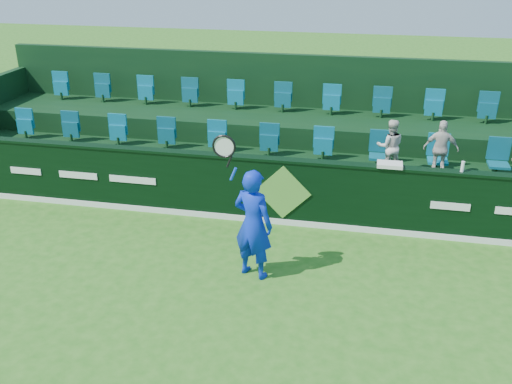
% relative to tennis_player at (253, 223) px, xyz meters
% --- Properties ---
extents(ground, '(60.00, 60.00, 0.00)m').
position_rel_tennis_player_xyz_m(ground, '(0.19, -1.98, -0.96)').
color(ground, '#266618').
rests_on(ground, ground).
extents(sponsor_hoarding, '(16.00, 0.25, 1.35)m').
position_rel_tennis_player_xyz_m(sponsor_hoarding, '(0.19, 2.02, -0.28)').
color(sponsor_hoarding, black).
rests_on(sponsor_hoarding, ground).
extents(stand_tier_front, '(16.00, 2.00, 0.80)m').
position_rel_tennis_player_xyz_m(stand_tier_front, '(0.19, 3.12, -0.56)').
color(stand_tier_front, black).
rests_on(stand_tier_front, ground).
extents(stand_tier_back, '(16.00, 1.80, 1.30)m').
position_rel_tennis_player_xyz_m(stand_tier_back, '(0.19, 5.02, -0.31)').
color(stand_tier_back, black).
rests_on(stand_tier_back, ground).
extents(stand_rear, '(16.00, 4.10, 2.60)m').
position_rel_tennis_player_xyz_m(stand_rear, '(0.19, 5.46, 0.26)').
color(stand_rear, black).
rests_on(stand_rear, ground).
extents(seat_row_front, '(13.50, 0.50, 0.60)m').
position_rel_tennis_player_xyz_m(seat_row_front, '(0.19, 3.52, 0.14)').
color(seat_row_front, '#0B6C89').
rests_on(seat_row_front, stand_tier_front).
extents(seat_row_back, '(13.50, 0.50, 0.60)m').
position_rel_tennis_player_xyz_m(seat_row_back, '(0.19, 5.32, 0.64)').
color(seat_row_back, '#0B6C89').
rests_on(seat_row_back, stand_tier_back).
extents(tennis_player, '(1.08, 0.65, 2.52)m').
position_rel_tennis_player_xyz_m(tennis_player, '(0.00, 0.00, 0.00)').
color(tennis_player, '#0B29C8').
rests_on(tennis_player, ground).
extents(spectator_left, '(0.59, 0.49, 1.12)m').
position_rel_tennis_player_xyz_m(spectator_left, '(2.16, 3.14, 0.40)').
color(spectator_left, silver).
rests_on(spectator_left, stand_tier_front).
extents(spectator_middle, '(0.70, 0.33, 1.16)m').
position_rel_tennis_player_xyz_m(spectator_middle, '(3.14, 3.14, 0.42)').
color(spectator_middle, beige).
rests_on(spectator_middle, stand_tier_front).
extents(towel, '(0.46, 0.30, 0.07)m').
position_rel_tennis_player_xyz_m(towel, '(2.14, 2.02, 0.43)').
color(towel, silver).
rests_on(towel, sponsor_hoarding).
extents(drinks_bottle, '(0.06, 0.06, 0.20)m').
position_rel_tennis_player_xyz_m(drinks_bottle, '(3.41, 2.02, 0.49)').
color(drinks_bottle, white).
rests_on(drinks_bottle, sponsor_hoarding).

